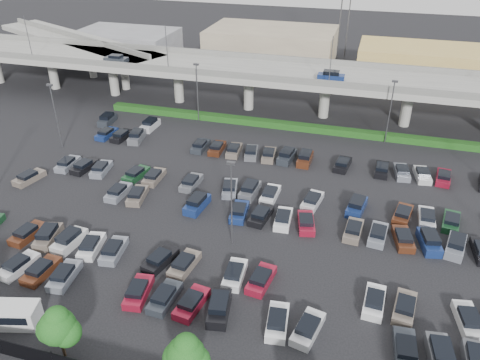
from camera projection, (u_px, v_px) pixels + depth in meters
The scene contains 9 objects.
ground at pixel (250, 205), 59.40m from camera, with size 280.00×280.00×0.00m, color black.
overpass at pixel (297, 77), 82.52m from camera, with size 150.00×13.00×15.80m.
on_ramp at pixel (76, 43), 104.30m from camera, with size 50.93×30.13×8.80m.
hedge at pixel (288, 126), 79.89m from camera, with size 66.00×1.60×1.10m, color #143F12.
tree_row at pixel (169, 352), 35.42m from camera, with size 65.07×3.66×5.94m.
shuttle_bus at pixel (2, 314), 41.89m from camera, with size 6.91×3.82×2.11m.
parked_cars at pixel (244, 216), 56.34m from camera, with size 63.08×41.62×1.67m.
light_poles at pixel (224, 151), 58.93m from camera, with size 66.90×48.38×10.30m.
distant_buildings at pixel (374, 56), 105.90m from camera, with size 138.00×24.00×9.00m.
Camera 1 is at (12.61, -48.18, 32.56)m, focal length 35.00 mm.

